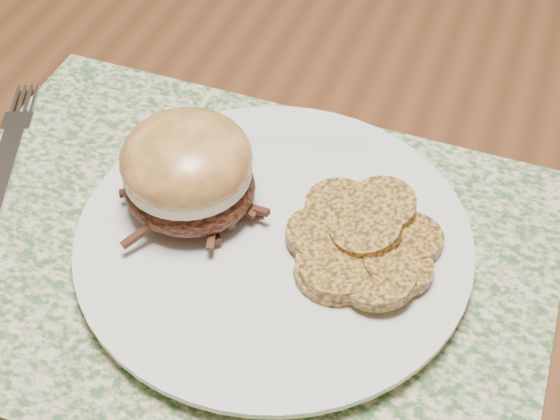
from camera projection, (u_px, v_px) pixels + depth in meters
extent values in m
cube|color=#583119|center=(388.00, 83.00, 0.72)|extent=(1.50, 0.90, 0.04)
cylinder|color=#583119|center=(53.00, 40.00, 1.40)|extent=(0.06, 0.06, 0.71)
cube|color=#396132|center=(228.00, 253.00, 0.55)|extent=(0.45, 0.33, 0.00)
cylinder|color=silver|center=(274.00, 241.00, 0.55)|extent=(0.26, 0.26, 0.02)
ellipsoid|color=black|center=(190.00, 186.00, 0.54)|extent=(0.11, 0.10, 0.04)
cylinder|color=beige|center=(187.00, 168.00, 0.53)|extent=(0.10, 0.10, 0.01)
ellipsoid|color=#C27D3F|center=(186.00, 158.00, 0.52)|extent=(0.10, 0.10, 0.05)
cylinder|color=#AD7533|center=(339.00, 207.00, 0.55)|extent=(0.07, 0.07, 0.01)
cylinder|color=#AD7533|center=(382.00, 205.00, 0.55)|extent=(0.06, 0.06, 0.02)
cylinder|color=#AD7533|center=(406.00, 238.00, 0.53)|extent=(0.06, 0.06, 0.02)
cylinder|color=#AD7533|center=(319.00, 235.00, 0.53)|extent=(0.05, 0.05, 0.01)
cylinder|color=#AD7533|center=(366.00, 229.00, 0.52)|extent=(0.07, 0.07, 0.02)
cylinder|color=#AD7533|center=(398.00, 267.00, 0.51)|extent=(0.07, 0.07, 0.01)
cylinder|color=#AD7533|center=(335.00, 270.00, 0.51)|extent=(0.07, 0.07, 0.02)
cylinder|color=#AD7533|center=(378.00, 279.00, 0.50)|extent=(0.07, 0.07, 0.02)
cylinder|color=#AD7533|center=(337.00, 270.00, 0.51)|extent=(0.07, 0.07, 0.01)
cube|color=#B4B4BC|center=(18.00, 122.00, 0.64)|extent=(0.03, 0.03, 0.00)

